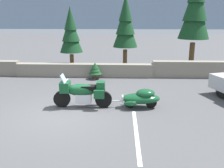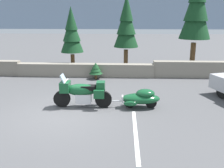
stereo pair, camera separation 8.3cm
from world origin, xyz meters
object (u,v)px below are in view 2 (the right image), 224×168
at_px(pine_tree_tall, 197,6).
at_px(pine_tree_far_right, 72,32).
at_px(car_shaped_trailer, 141,98).
at_px(pine_tree_secondary, 126,24).
at_px(touring_motorcycle, 82,92).

height_order(pine_tree_tall, pine_tree_far_right, pine_tree_tall).
height_order(car_shaped_trailer, pine_tree_far_right, pine_tree_far_right).
bearing_deg(pine_tree_secondary, pine_tree_tall, -1.27).
bearing_deg(pine_tree_tall, car_shaped_trailer, -118.72).
bearing_deg(pine_tree_far_right, pine_tree_tall, 4.71).
distance_m(car_shaped_trailer, pine_tree_tall, 8.39).
xyz_separation_m(car_shaped_trailer, pine_tree_far_right, (-3.89, 6.02, 2.12)).
xyz_separation_m(pine_tree_tall, pine_tree_far_right, (-7.52, -0.62, -1.51)).
height_order(car_shaped_trailer, pine_tree_tall, pine_tree_tall).
distance_m(touring_motorcycle, pine_tree_tall, 9.56).
bearing_deg(touring_motorcycle, pine_tree_secondary, 75.63).
distance_m(pine_tree_tall, pine_tree_secondary, 4.33).
relative_size(touring_motorcycle, pine_tree_far_right, 0.57).
relative_size(touring_motorcycle, car_shaped_trailer, 1.05).
height_order(car_shaped_trailer, pine_tree_secondary, pine_tree_secondary).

